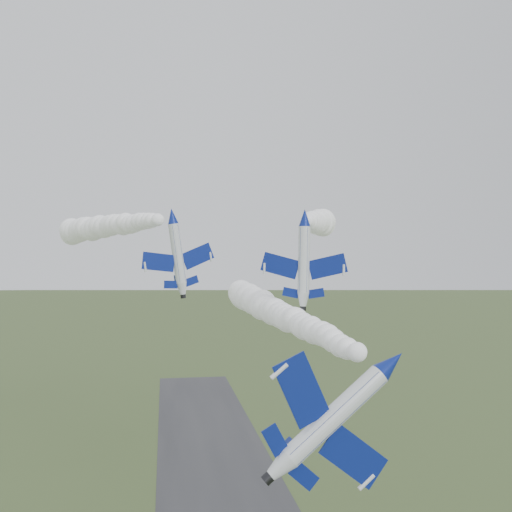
% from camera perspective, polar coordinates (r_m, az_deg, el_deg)
% --- Properties ---
extents(jet_lead, '(7.79, 14.52, 9.44)m').
position_cam_1_polar(jet_lead, '(46.55, 13.46, -10.38)').
color(jet_lead, silver).
extents(smoke_trail_jet_lead, '(10.45, 58.33, 4.67)m').
position_cam_1_polar(smoke_trail_jet_lead, '(77.27, 2.23, -5.71)').
color(smoke_trail_jet_lead, white).
extents(jet_pair_left, '(10.08, 11.74, 3.19)m').
position_cam_1_polar(jet_pair_left, '(76.51, -8.35, 4.01)').
color(jet_pair_left, silver).
extents(smoke_trail_jet_pair_left, '(26.96, 60.12, 5.42)m').
position_cam_1_polar(smoke_trail_jet_pair_left, '(108.58, -14.93, 2.83)').
color(smoke_trail_jet_pair_left, white).
extents(jet_pair_right, '(11.60, 13.43, 3.39)m').
position_cam_1_polar(jet_pair_right, '(77.43, 4.88, 3.87)').
color(jet_pair_right, silver).
extents(smoke_trail_jet_pair_right, '(22.78, 54.82, 5.72)m').
position_cam_1_polar(smoke_trail_jet_pair_right, '(108.57, 6.09, 3.38)').
color(smoke_trail_jet_pair_right, white).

